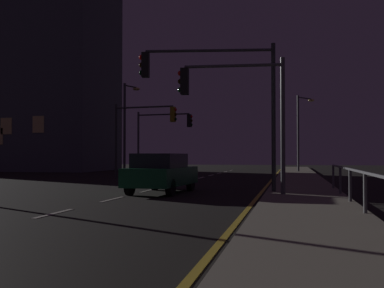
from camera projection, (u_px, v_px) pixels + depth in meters
ground_plane at (151, 190)px, 20.36m from camera, size 112.00×112.00×0.00m
sidewalk_right at (303, 191)px, 19.03m from camera, size 2.79×77.00×0.14m
lane_markings_center at (171, 185)px, 23.78m from camera, size 0.14×50.00×0.01m
lane_edge_line at (268, 184)px, 24.26m from camera, size 0.14×53.00×0.01m
car at (161, 172)px, 18.68m from camera, size 2.05×4.49×1.57m
traffic_light_mid_left at (234, 98)px, 16.75m from camera, size 3.81×0.52×4.81m
traffic_light_mid_right at (143, 125)px, 30.16m from camera, size 4.29×0.72×4.85m
traffic_light_near_left at (215, 86)px, 17.96m from camera, size 5.17×1.00×5.62m
traffic_light_near_right at (163, 130)px, 35.69m from camera, size 4.48×0.76×4.86m
street_lamp_mid_block at (301, 125)px, 40.96m from camera, size 1.54×2.03×6.56m
street_lamp_across_street at (127, 120)px, 34.27m from camera, size 0.81×1.57×6.74m
barrier_fence at (376, 186)px, 9.62m from camera, size 0.09×20.34×0.98m
building_distant at (11, 79)px, 48.30m from camera, size 20.33×9.99×18.67m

